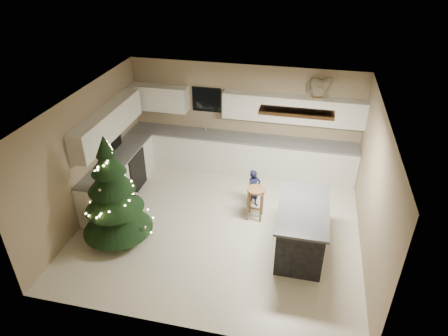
{
  "coord_description": "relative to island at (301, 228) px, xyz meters",
  "views": [
    {
      "loc": [
        1.48,
        -6.22,
        5.17
      ],
      "look_at": [
        0.0,
        0.35,
        1.15
      ],
      "focal_mm": 32.0,
      "sensor_mm": 36.0,
      "label": 1
    }
  ],
  "objects": [
    {
      "name": "room_shell",
      "position": [
        -1.59,
        0.34,
        1.27
      ],
      "size": [
        5.52,
        5.02,
        2.61
      ],
      "color": "#89745A",
      "rests_on": "ground_plane"
    },
    {
      "name": "bar_stool",
      "position": [
        -0.96,
        0.75,
        0.06
      ],
      "size": [
        0.37,
        0.37,
        0.71
      ],
      "rotation": [
        0.0,
        0.0,
        -0.16
      ],
      "color": "brown",
      "rests_on": "ground_plane"
    },
    {
      "name": "cabinetry",
      "position": [
        -2.52,
        1.99,
        0.28
      ],
      "size": [
        5.5,
        3.2,
        2.0
      ],
      "color": "silver",
      "rests_on": "ground_plane"
    },
    {
      "name": "rocking_horse",
      "position": [
        0.05,
        2.67,
        1.8
      ],
      "size": [
        0.68,
        0.44,
        0.55
      ],
      "rotation": [
        0.0,
        0.0,
        1.29
      ],
      "color": "brown",
      "rests_on": "cabinetry"
    },
    {
      "name": "island",
      "position": [
        0.0,
        0.0,
        0.0
      ],
      "size": [
        0.9,
        1.7,
        0.95
      ],
      "color": "black",
      "rests_on": "ground_plane"
    },
    {
      "name": "christmas_tree",
      "position": [
        -3.46,
        -0.42,
        0.42
      ],
      "size": [
        1.37,
        1.33,
        2.2
      ],
      "rotation": [
        0.0,
        0.0,
        -0.36
      ],
      "color": "#3F2816",
      "rests_on": "ground_plane"
    },
    {
      "name": "ground_plane",
      "position": [
        -1.61,
        0.34,
        -0.48
      ],
      "size": [
        5.5,
        5.5,
        0.0
      ],
      "primitive_type": "plane",
      "color": "beige"
    },
    {
      "name": "toddler",
      "position": [
        -1.06,
        1.13,
        -0.04
      ],
      "size": [
        0.38,
        0.38,
        0.89
      ],
      "primitive_type": "imported",
      "rotation": [
        0.0,
        0.0,
        0.81
      ],
      "color": "#12133B",
      "rests_on": "ground_plane"
    }
  ]
}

